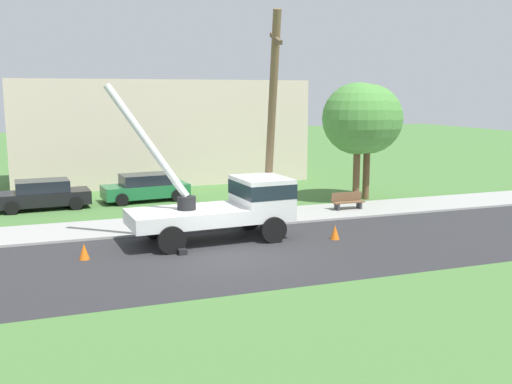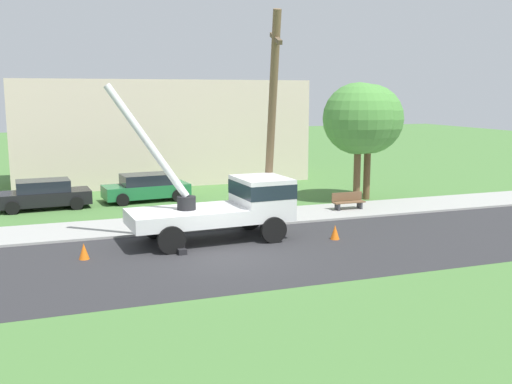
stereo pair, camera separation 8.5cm
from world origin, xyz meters
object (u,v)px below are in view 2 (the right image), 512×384
(parked_sedan_green, at_px, (146,187))
(roadside_tree_near, at_px, (369,119))
(traffic_cone_behind, at_px, (84,251))
(park_bench, at_px, (348,202))
(traffic_cone_ahead, at_px, (335,232))
(roadside_tree_far, at_px, (359,119))
(utility_truck, at_px, (231,203))
(parked_sedan_black, at_px, (44,194))
(leaning_utility_pole, at_px, (272,121))

(parked_sedan_green, relative_size, roadside_tree_near, 0.75)
(traffic_cone_behind, bearing_deg, park_bench, 18.95)
(traffic_cone_ahead, relative_size, park_bench, 0.35)
(roadside_tree_far, bearing_deg, traffic_cone_ahead, -124.99)
(utility_truck, height_order, roadside_tree_near, roadside_tree_near)
(utility_truck, xyz_separation_m, traffic_cone_behind, (-5.61, -1.06, -1.13))
(traffic_cone_behind, distance_m, park_bench, 13.23)
(parked_sedan_black, bearing_deg, roadside_tree_far, -12.57)
(traffic_cone_ahead, relative_size, parked_sedan_black, 0.12)
(parked_sedan_black, xyz_separation_m, roadside_tree_far, (15.42, -3.44, 3.58))
(park_bench, bearing_deg, parked_sedan_green, 145.19)
(traffic_cone_ahead, height_order, park_bench, park_bench)
(traffic_cone_behind, bearing_deg, traffic_cone_ahead, -2.64)
(traffic_cone_ahead, height_order, parked_sedan_black, parked_sedan_black)
(park_bench, xyz_separation_m, roadside_tree_far, (1.66, 2.14, 3.83))
(leaning_utility_pole, xyz_separation_m, parked_sedan_green, (-3.75, 8.49, -3.80))
(leaning_utility_pole, distance_m, parked_sedan_black, 12.53)
(roadside_tree_far, bearing_deg, traffic_cone_behind, -155.58)
(parked_sedan_black, height_order, roadside_tree_far, roadside_tree_far)
(traffic_cone_behind, relative_size, roadside_tree_far, 0.09)
(leaning_utility_pole, height_order, park_bench, leaning_utility_pole)
(parked_sedan_green, bearing_deg, parked_sedan_black, -174.86)
(traffic_cone_ahead, relative_size, traffic_cone_behind, 1.00)
(utility_truck, distance_m, parked_sedan_black, 11.18)
(parked_sedan_black, distance_m, roadside_tree_near, 16.89)
(utility_truck, xyz_separation_m, parked_sedan_green, (-1.77, 9.27, -0.70))
(park_bench, bearing_deg, leaning_utility_pole, -153.45)
(parked_sedan_black, bearing_deg, traffic_cone_behind, -82.81)
(traffic_cone_behind, distance_m, parked_sedan_green, 11.03)
(utility_truck, xyz_separation_m, roadside_tree_far, (8.56, 5.37, 2.89))
(traffic_cone_ahead, height_order, traffic_cone_behind, same)
(roadside_tree_near, relative_size, roadside_tree_far, 0.99)
(utility_truck, xyz_separation_m, parked_sedan_black, (-6.85, 8.81, -0.70))
(utility_truck, height_order, parked_sedan_green, utility_truck)
(parked_sedan_green, bearing_deg, roadside_tree_far, -20.64)
(roadside_tree_far, bearing_deg, parked_sedan_green, 159.36)
(utility_truck, bearing_deg, roadside_tree_near, 31.55)
(park_bench, bearing_deg, utility_truck, -154.92)
(parked_sedan_green, relative_size, park_bench, 2.85)
(parked_sedan_green, distance_m, park_bench, 10.57)
(roadside_tree_near, xyz_separation_m, roadside_tree_far, (-0.82, -0.39, 0.05))
(leaning_utility_pole, height_order, roadside_tree_near, leaning_utility_pole)
(park_bench, distance_m, roadside_tree_far, 4.69)
(leaning_utility_pole, xyz_separation_m, traffic_cone_behind, (-7.59, -1.83, -4.23))
(traffic_cone_ahead, bearing_deg, roadside_tree_far, 55.01)
(traffic_cone_behind, bearing_deg, roadside_tree_far, 24.42)
(leaning_utility_pole, xyz_separation_m, traffic_cone_ahead, (1.78, -2.27, -4.23))
(traffic_cone_ahead, relative_size, parked_sedan_green, 0.12)
(traffic_cone_ahead, bearing_deg, park_bench, 56.36)
(utility_truck, relative_size, park_bench, 4.31)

